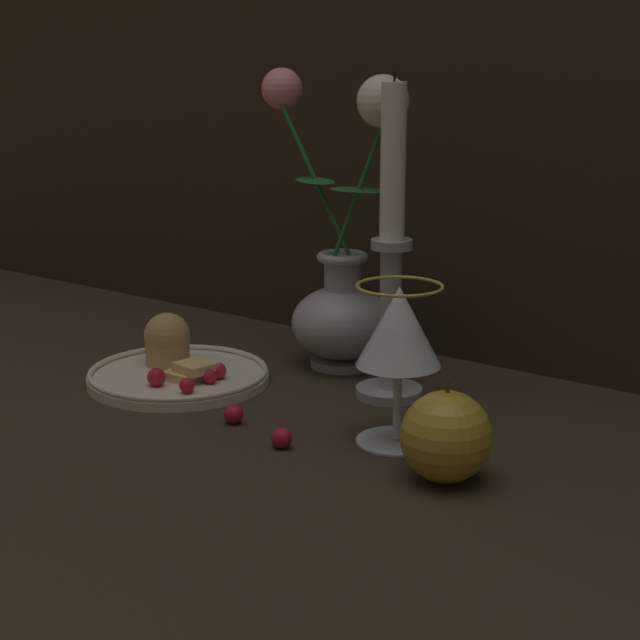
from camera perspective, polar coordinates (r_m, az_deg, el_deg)
The scene contains 8 objects.
ground_plane at distance 1.05m, azimuth 0.27°, elevation -5.73°, with size 2.40×2.40×0.00m, color #33281E.
vase at distance 1.21m, azimuth 1.17°, elevation 2.11°, with size 0.21×0.12×0.34m.
plate_with_pastries at distance 1.19m, azimuth -7.68°, elevation -2.49°, with size 0.20×0.20×0.07m.
wine_glass at distance 0.98m, azimuth 4.22°, elevation -0.69°, with size 0.08×0.08×0.15m.
candlestick at distance 1.10m, azimuth 3.71°, elevation 2.94°, with size 0.07×0.07×0.34m.
apple_beside_vase at distance 0.92m, azimuth 6.74°, elevation -6.20°, with size 0.08×0.08×0.09m.
berry_near_plate at distance 0.99m, azimuth -2.03°, elevation -6.32°, with size 0.02×0.02×0.02m, color #AD192D.
berry_front_center at distance 1.06m, azimuth -4.63°, elevation -5.03°, with size 0.02×0.02×0.02m, color #AD192D.
Camera 1 is at (0.58, -0.79, 0.37)m, focal length 60.00 mm.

